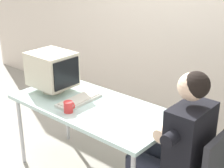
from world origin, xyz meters
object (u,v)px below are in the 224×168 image
Objects in this scene: person_seated at (175,144)px; crt_monitor at (52,69)px; desk at (92,110)px; desk_mug at (69,107)px; keyboard at (79,100)px.

crt_monitor is at bearing -178.56° from person_seated.
crt_monitor is (-0.49, -0.02, 0.27)m from desk.
crt_monitor is 0.52m from desk_mug.
person_seated is at bearing 2.43° from keyboard.
desk is at bearing 11.61° from keyboard.
person_seated reaches higher than keyboard.
crt_monitor is 0.41m from keyboard.
person_seated is at bearing 1.44° from crt_monitor.
crt_monitor reaches higher than keyboard.
keyboard is 0.95m from person_seated.
crt_monitor is 1.34m from person_seated.
desk is at bearing 2.26° from crt_monitor.
desk is 1.19× the size of person_seated.
keyboard is (-0.13, -0.03, 0.07)m from desk.
desk_mug is at bearing -66.85° from keyboard.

